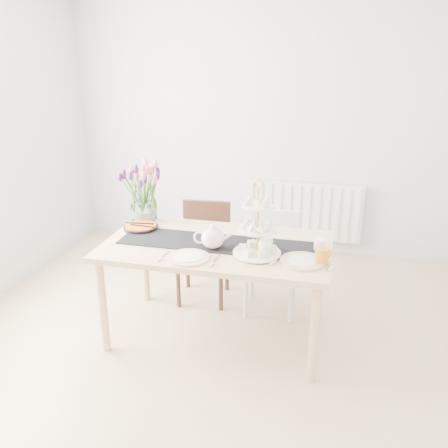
% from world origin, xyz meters
% --- Properties ---
extents(room_shell, '(4.50, 4.50, 4.50)m').
position_xyz_m(room_shell, '(0.00, 0.00, 1.30)').
color(room_shell, tan).
rests_on(room_shell, ground).
extents(radiator, '(1.20, 0.08, 0.60)m').
position_xyz_m(radiator, '(0.50, 2.19, 0.45)').
color(radiator, white).
rests_on(radiator, room_shell).
extents(dining_table, '(1.60, 0.90, 0.75)m').
position_xyz_m(dining_table, '(0.01, 0.41, 0.67)').
color(dining_table, tan).
rests_on(dining_table, ground).
extents(chair_brown, '(0.45, 0.45, 0.83)m').
position_xyz_m(chair_brown, '(-0.25, 1.02, 0.48)').
color(chair_brown, '#361B13').
rests_on(chair_brown, ground).
extents(chair_white, '(0.41, 0.41, 0.81)m').
position_xyz_m(chair_white, '(0.34, 0.97, 0.47)').
color(chair_white, silver).
rests_on(chair_white, ground).
extents(table_runner, '(1.40, 0.35, 0.01)m').
position_xyz_m(table_runner, '(0.01, 0.41, 0.75)').
color(table_runner, black).
rests_on(table_runner, dining_table).
extents(tulip_vase, '(0.59, 0.59, 0.50)m').
position_xyz_m(tulip_vase, '(-0.68, 0.75, 1.07)').
color(tulip_vase, silver).
rests_on(tulip_vase, dining_table).
extents(cake_stand, '(0.32, 0.32, 0.47)m').
position_xyz_m(cake_stand, '(0.32, 0.29, 0.89)').
color(cake_stand, gold).
rests_on(cake_stand, dining_table).
extents(teapot, '(0.29, 0.24, 0.17)m').
position_xyz_m(teapot, '(0.01, 0.32, 0.83)').
color(teapot, white).
rests_on(teapot, dining_table).
extents(cream_jug, '(0.09, 0.09, 0.08)m').
position_xyz_m(cream_jug, '(0.73, 0.46, 0.79)').
color(cream_jug, white).
rests_on(cream_jug, dining_table).
extents(tart_tin, '(0.27, 0.27, 0.03)m').
position_xyz_m(tart_tin, '(-0.63, 0.56, 0.77)').
color(tart_tin, black).
rests_on(tart_tin, dining_table).
extents(mug_white, '(0.10, 0.10, 0.11)m').
position_xyz_m(mug_white, '(0.38, 0.29, 0.81)').
color(mug_white, white).
rests_on(mug_white, dining_table).
extents(mug_orange, '(0.13, 0.13, 0.11)m').
position_xyz_m(mug_orange, '(0.75, 0.25, 0.80)').
color(mug_orange, orange).
rests_on(mug_orange, dining_table).
extents(plate_left, '(0.32, 0.32, 0.01)m').
position_xyz_m(plate_left, '(-0.11, 0.12, 0.76)').
color(plate_left, white).
rests_on(plate_left, dining_table).
extents(plate_right, '(0.37, 0.37, 0.02)m').
position_xyz_m(plate_right, '(0.63, 0.24, 0.76)').
color(plate_right, silver).
rests_on(plate_right, dining_table).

